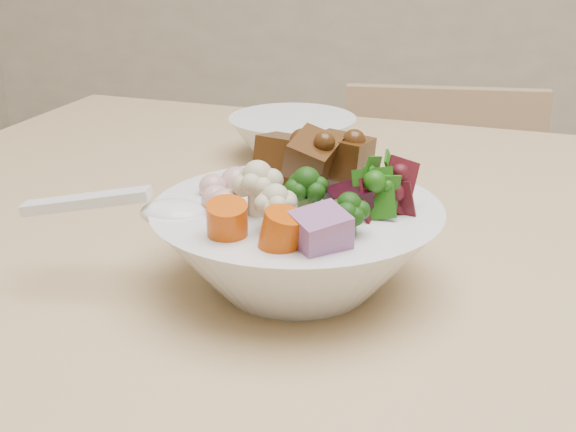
% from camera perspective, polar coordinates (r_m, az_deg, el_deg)
% --- Properties ---
extents(chair_far, '(0.40, 0.40, 0.80)m').
position_cam_1_polar(chair_far, '(1.53, 10.55, -4.93)').
color(chair_far, tan).
rests_on(chair_far, ground).
extents(food_bowl, '(0.25, 0.25, 0.13)m').
position_cam_1_polar(food_bowl, '(0.68, 0.82, -1.73)').
color(food_bowl, silver).
rests_on(food_bowl, dining_table).
extents(soup_spoon, '(0.16, 0.05, 0.03)m').
position_cam_1_polar(soup_spoon, '(0.67, -9.72, 0.44)').
color(soup_spoon, silver).
rests_on(soup_spoon, food_bowl).
extents(side_bowl, '(0.16, 0.16, 0.05)m').
position_cam_1_polar(side_bowl, '(1.04, 0.32, 5.58)').
color(side_bowl, silver).
rests_on(side_bowl, dining_table).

